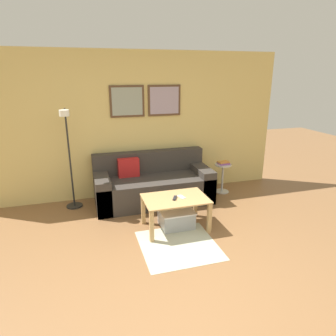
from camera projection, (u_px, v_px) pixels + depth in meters
ground_plane at (185, 302)px, 2.98m from camera, size 16.00×16.00×0.00m
wall_back at (130, 126)px, 5.29m from camera, size 5.60×0.09×2.55m
area_rug at (179, 245)px, 3.95m from camera, size 0.99×1.00×0.01m
couch at (153, 185)px, 5.25m from camera, size 2.00×0.87×0.84m
coffee_table at (175, 204)px, 4.29m from camera, size 0.91×0.61×0.47m
storage_bin at (176, 218)px, 4.41m from camera, size 0.50×0.40×0.26m
floor_lamp at (69, 156)px, 4.71m from camera, size 0.27×0.51×1.66m
side_table at (223, 176)px, 5.64m from camera, size 0.31×0.31×0.55m
book_stack at (223, 163)px, 5.58m from camera, size 0.21×0.18×0.05m
remote_control at (175, 198)px, 4.23m from camera, size 0.10×0.15×0.02m
cell_phone at (182, 197)px, 4.29m from camera, size 0.10×0.15×0.01m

